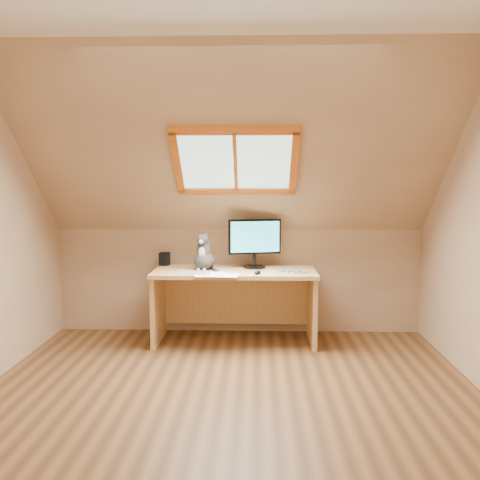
{
  "coord_description": "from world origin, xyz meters",
  "views": [
    {
      "loc": [
        0.18,
        -3.38,
        1.45
      ],
      "look_at": [
        0.04,
        1.0,
        0.98
      ],
      "focal_mm": 40.0,
      "sensor_mm": 36.0,
      "label": 1
    }
  ],
  "objects": [
    {
      "name": "monitor",
      "position": [
        0.16,
        1.5,
        0.93
      ],
      "size": [
        0.48,
        0.21,
        0.45
      ],
      "color": "black",
      "rests_on": "desk"
    },
    {
      "name": "desk",
      "position": [
        -0.02,
        1.44,
        0.45
      ],
      "size": [
        1.46,
        0.64,
        0.67
      ],
      "color": "#E1BD6B",
      "rests_on": "ground"
    },
    {
      "name": "graphics_tablet",
      "position": [
        -0.35,
        1.18,
        0.67
      ],
      "size": [
        0.27,
        0.2,
        0.01
      ],
      "primitive_type": "cube",
      "rotation": [
        0.0,
        0.0,
        -0.05
      ],
      "color": "#B2B2B7",
      "rests_on": "desk"
    },
    {
      "name": "ground",
      "position": [
        0.0,
        0.0,
        0.0
      ],
      "size": [
        3.5,
        3.5,
        0.0
      ],
      "primitive_type": "plane",
      "color": "brown",
      "rests_on": "ground"
    },
    {
      "name": "cables",
      "position": [
        0.41,
        1.26,
        0.67
      ],
      "size": [
        0.51,
        0.26,
        0.01
      ],
      "color": "silver",
      "rests_on": "desk"
    },
    {
      "name": "room_shell",
      "position": [
        0.0,
        -0.09,
        1.43
      ],
      "size": [
        3.52,
        3.52,
        2.41
      ],
      "color": "tan",
      "rests_on": "ground"
    },
    {
      "name": "papers",
      "position": [
        -0.14,
        1.12,
        0.67
      ],
      "size": [
        0.35,
        0.3,
        0.01
      ],
      "color": "white",
      "rests_on": "desk"
    },
    {
      "name": "desk_speaker",
      "position": [
        -0.7,
        1.63,
        0.73
      ],
      "size": [
        0.1,
        0.1,
        0.12
      ],
      "primitive_type": "cube",
      "rotation": [
        0.0,
        0.0,
        -0.18
      ],
      "color": "black",
      "rests_on": "desk"
    },
    {
      "name": "mouse",
      "position": [
        0.18,
        1.17,
        0.68
      ],
      "size": [
        0.08,
        0.11,
        0.03
      ],
      "primitive_type": "ellipsoid",
      "rotation": [
        0.0,
        0.0,
        -0.29
      ],
      "color": "black",
      "rests_on": "desk"
    },
    {
      "name": "cat",
      "position": [
        -0.3,
        1.39,
        0.79
      ],
      "size": [
        0.23,
        0.26,
        0.35
      ],
      "color": "#403B39",
      "rests_on": "desk"
    }
  ]
}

